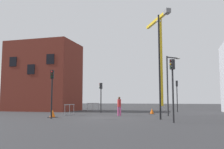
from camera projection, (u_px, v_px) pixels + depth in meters
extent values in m
plane|color=#333335|center=(101.00, 118.00, 20.37)|extent=(160.00, 160.00, 0.00)
cube|color=maroon|center=(44.00, 77.00, 35.11)|extent=(9.26, 6.36, 9.56)
cube|color=black|center=(13.00, 62.00, 32.96)|extent=(1.10, 0.06, 1.30)
cube|color=black|center=(31.00, 69.00, 32.10)|extent=(1.10, 0.06, 1.30)
cube|color=black|center=(50.00, 59.00, 31.49)|extent=(1.10, 0.06, 1.30)
cylinder|color=gold|center=(161.00, 62.00, 62.48)|extent=(0.90, 0.90, 22.32)
cube|color=gold|center=(156.00, 20.00, 66.05)|extent=(6.99, 12.78, 0.70)
cube|color=slate|center=(167.00, 11.00, 59.30)|extent=(1.89, 2.15, 1.10)
cylinder|color=black|center=(160.00, 66.00, 19.54)|extent=(0.14, 0.14, 8.37)
cube|color=black|center=(159.00, 19.00, 20.56)|extent=(0.20, 1.23, 0.10)
ellipsoid|color=silver|center=(159.00, 21.00, 21.15)|extent=(0.44, 0.24, 0.16)
cylinder|color=#2D2D30|center=(168.00, 86.00, 23.33)|extent=(0.14, 0.14, 5.70)
cube|color=#2D2D30|center=(172.00, 58.00, 23.93)|extent=(1.07, 1.02, 0.10)
ellipsoid|color=silver|center=(178.00, 58.00, 24.24)|extent=(0.44, 0.24, 0.16)
cylinder|color=#232326|center=(177.00, 99.00, 30.98)|extent=(0.12, 0.12, 3.24)
cube|color=#232326|center=(177.00, 83.00, 31.18)|extent=(0.26, 0.30, 0.70)
sphere|color=#390605|center=(177.00, 82.00, 31.37)|extent=(0.11, 0.11, 0.11)
sphere|color=#F2A514|center=(177.00, 84.00, 31.35)|extent=(0.11, 0.11, 0.11)
sphere|color=#07330F|center=(177.00, 85.00, 31.33)|extent=(0.11, 0.11, 0.11)
cylinder|color=#232326|center=(173.00, 96.00, 16.67)|extent=(0.12, 0.12, 3.60)
cube|color=#232326|center=(172.00, 64.00, 16.89)|extent=(0.36, 0.37, 0.70)
sphere|color=#390605|center=(170.00, 61.00, 16.81)|extent=(0.11, 0.11, 0.11)
sphere|color=#F2A514|center=(170.00, 64.00, 16.79)|extent=(0.11, 0.11, 0.11)
sphere|color=#07330F|center=(171.00, 67.00, 16.77)|extent=(0.11, 0.11, 0.11)
cylinder|color=black|center=(52.00, 99.00, 20.08)|extent=(0.12, 0.12, 3.26)
cube|color=black|center=(52.00, 74.00, 20.28)|extent=(0.31, 0.34, 0.70)
sphere|color=red|center=(52.00, 71.00, 20.13)|extent=(0.11, 0.11, 0.11)
sphere|color=#3C2905|center=(52.00, 74.00, 20.10)|extent=(0.11, 0.11, 0.11)
sphere|color=#07330F|center=(52.00, 77.00, 20.08)|extent=(0.11, 0.11, 0.11)
cylinder|color=#232326|center=(101.00, 101.00, 29.21)|extent=(0.12, 0.12, 2.82)
cube|color=#232326|center=(101.00, 86.00, 29.39)|extent=(0.28, 0.24, 0.70)
sphere|color=red|center=(100.00, 84.00, 29.45)|extent=(0.11, 0.11, 0.11)
sphere|color=#3C2905|center=(100.00, 86.00, 29.43)|extent=(0.11, 0.11, 0.11)
sphere|color=#07330F|center=(100.00, 88.00, 29.41)|extent=(0.11, 0.11, 0.11)
cylinder|color=#D14C8C|center=(120.00, 111.00, 23.59)|extent=(0.14, 0.14, 0.86)
cylinder|color=#D14C8C|center=(118.00, 111.00, 23.55)|extent=(0.14, 0.14, 0.86)
cylinder|color=red|center=(119.00, 103.00, 23.65)|extent=(0.34, 0.34, 0.72)
sphere|color=brown|center=(119.00, 98.00, 23.70)|extent=(0.23, 0.23, 0.23)
cube|color=gray|center=(70.00, 105.00, 24.51)|extent=(0.08, 2.24, 0.06)
cube|color=gray|center=(69.00, 114.00, 24.42)|extent=(0.08, 2.24, 0.06)
cylinder|color=gray|center=(65.00, 110.00, 23.50)|extent=(0.04, 0.04, 1.05)
cylinder|color=gray|center=(69.00, 110.00, 24.46)|extent=(0.04, 0.04, 1.05)
cylinder|color=gray|center=(74.00, 110.00, 25.42)|extent=(0.04, 0.04, 1.05)
cube|color=gray|center=(93.00, 103.00, 34.48)|extent=(1.82, 0.06, 0.06)
cube|color=gray|center=(93.00, 110.00, 34.38)|extent=(1.82, 0.06, 0.06)
cylinder|color=gray|center=(87.00, 107.00, 34.64)|extent=(0.04, 0.04, 1.05)
cylinder|color=gray|center=(93.00, 107.00, 34.42)|extent=(0.04, 0.04, 1.05)
cylinder|color=gray|center=(98.00, 107.00, 34.20)|extent=(0.04, 0.04, 1.05)
cube|color=black|center=(152.00, 114.00, 26.64)|extent=(0.60, 0.60, 0.03)
cone|color=#E55B0F|center=(152.00, 111.00, 26.67)|extent=(0.46, 0.46, 0.60)
cube|color=black|center=(53.00, 117.00, 21.43)|extent=(0.66, 0.66, 0.03)
cone|color=#E55B0F|center=(53.00, 114.00, 21.46)|extent=(0.51, 0.51, 0.67)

